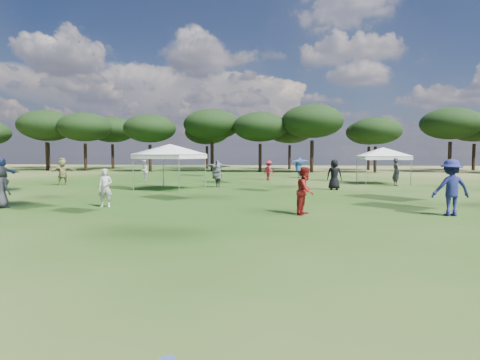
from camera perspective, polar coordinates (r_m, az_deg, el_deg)
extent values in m
cylinder|color=black|center=(55.20, -25.73, 3.05)|extent=(0.40, 0.40, 3.49)
ellipsoid|color=black|center=(55.30, -25.84, 7.03)|extent=(6.79, 6.79, 3.66)
cylinder|color=black|center=(52.37, -21.12, 3.05)|extent=(0.38, 0.38, 3.32)
ellipsoid|color=black|center=(52.47, -21.22, 7.04)|extent=(6.44, 6.44, 3.47)
cylinder|color=black|center=(48.34, -12.66, 3.07)|extent=(0.36, 0.36, 3.14)
ellipsoid|color=black|center=(48.43, -12.72, 7.16)|extent=(6.11, 6.11, 3.29)
cylinder|color=black|center=(47.96, -3.99, 3.34)|extent=(0.40, 0.40, 3.46)
ellipsoid|color=black|center=(48.08, -4.01, 7.88)|extent=(6.73, 6.73, 3.63)
cylinder|color=black|center=(46.05, 2.87, 3.16)|extent=(0.37, 0.37, 3.21)
ellipsoid|color=black|center=(46.14, 2.88, 7.55)|extent=(6.24, 6.24, 3.36)
cylinder|color=black|center=(45.57, 10.18, 3.32)|extent=(0.41, 0.41, 3.56)
ellipsoid|color=black|center=(45.71, 10.24, 8.23)|extent=(6.91, 6.91, 3.73)
cylinder|color=black|center=(46.84, 18.66, 2.78)|extent=(0.33, 0.33, 2.88)
ellipsoid|color=black|center=(46.90, 18.75, 6.65)|extent=(5.60, 5.60, 3.02)
cylinder|color=black|center=(51.69, 27.66, 2.93)|extent=(0.39, 0.39, 3.44)
ellipsoid|color=black|center=(51.80, 27.79, 7.12)|extent=(6.69, 6.69, 3.60)
cylinder|color=black|center=(64.87, -25.57, 3.17)|extent=(0.41, 0.41, 3.62)
ellipsoid|color=black|center=(64.97, -25.67, 6.68)|extent=(7.03, 7.03, 3.79)
cylinder|color=black|center=(58.03, -17.65, 3.20)|extent=(0.39, 0.39, 3.37)
ellipsoid|color=black|center=(58.12, -17.72, 6.86)|extent=(6.54, 6.54, 3.53)
cylinder|color=black|center=(55.73, -4.71, 3.22)|extent=(0.36, 0.36, 3.11)
ellipsoid|color=black|center=(55.80, -4.73, 6.74)|extent=(6.05, 6.05, 3.26)
cylinder|color=black|center=(53.84, 7.06, 3.23)|extent=(0.37, 0.37, 3.20)
ellipsoid|color=black|center=(53.92, 7.09, 6.97)|extent=(6.21, 6.21, 3.35)
cylinder|color=black|center=(53.66, 17.82, 2.96)|extent=(0.34, 0.34, 2.99)
ellipsoid|color=black|center=(53.72, 17.89, 6.48)|extent=(5.81, 5.81, 3.13)
cylinder|color=black|center=(57.87, 30.28, 2.83)|extent=(0.38, 0.38, 3.31)
ellipsoid|color=black|center=(57.95, 30.41, 6.43)|extent=(6.43, 6.43, 3.47)
cylinder|color=gray|center=(23.55, -14.97, 0.93)|extent=(0.06, 0.06, 1.99)
cylinder|color=gray|center=(21.82, -8.67, 0.80)|extent=(0.06, 0.06, 1.99)
cylinder|color=gray|center=(26.00, -10.86, 1.25)|extent=(0.06, 0.06, 1.99)
cylinder|color=gray|center=(24.45, -4.94, 1.15)|extent=(0.06, 0.06, 1.99)
cube|color=white|center=(23.88, -9.89, 3.32)|extent=(3.96, 3.96, 0.25)
pyramid|color=white|center=(23.88, -9.91, 5.06)|extent=(6.24, 6.24, 0.60)
cylinder|color=gray|center=(27.91, 17.49, 1.18)|extent=(0.06, 0.06, 1.87)
cylinder|color=gray|center=(28.71, 23.16, 1.12)|extent=(0.06, 0.06, 1.87)
cylinder|color=gray|center=(30.75, 16.28, 1.44)|extent=(0.06, 0.06, 1.87)
cylinder|color=gray|center=(31.48, 21.47, 1.38)|extent=(0.06, 0.06, 1.87)
cube|color=white|center=(29.65, 19.64, 2.99)|extent=(3.19, 3.19, 0.25)
pyramid|color=white|center=(29.65, 19.67, 4.39)|extent=(6.24, 6.24, 0.60)
imported|color=beige|center=(31.23, -13.53, 1.30)|extent=(0.71, 0.86, 1.62)
imported|color=#49494D|center=(25.15, -3.30, 0.91)|extent=(2.13, 1.49, 1.71)
imported|color=navy|center=(26.70, -30.81, 0.74)|extent=(1.84, 1.15, 1.89)
imported|color=#A31B2A|center=(31.55, 4.11, 1.36)|extent=(1.11, 1.14, 1.56)
imported|color=olive|center=(29.52, -23.93, 1.14)|extent=(1.69, 1.47, 1.84)
imported|color=navy|center=(15.42, 27.81, -0.96)|extent=(1.31, 0.84, 1.93)
imported|color=beige|center=(16.80, -18.61, -1.05)|extent=(0.61, 0.46, 1.53)
imported|color=#2E2E33|center=(27.96, 21.31, 1.06)|extent=(0.56, 0.74, 1.82)
imported|color=#2F2E34|center=(18.17, -30.85, -0.85)|extent=(0.94, 0.78, 1.65)
imported|color=maroon|center=(14.08, 9.27, -1.52)|extent=(0.88, 0.98, 1.66)
imported|color=navy|center=(35.15, 8.39, 1.80)|extent=(2.02, 2.04, 1.84)
imported|color=black|center=(23.99, 13.27, 0.75)|extent=(0.97, 0.75, 1.78)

